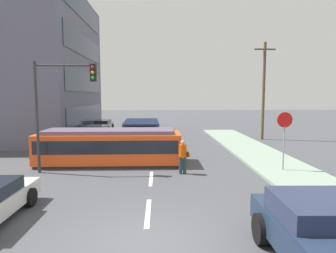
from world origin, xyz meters
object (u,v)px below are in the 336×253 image
object	(u,v)px
pickup_truck_parked	(332,242)
city_bus	(142,132)
parked_sedan_far	(98,132)
traffic_light_mast	(59,96)
pedestrian_crossing	(183,155)
stop_sign	(284,129)
parked_sedan_furthest	(102,125)
streetcar_tram	(110,146)
utility_pole_mid	(264,89)
parked_sedan_mid	(78,142)

from	to	relation	value
pickup_truck_parked	city_bus	bearing A→B (deg)	106.61
parked_sedan_far	traffic_light_mast	xyz separation A→B (m)	(0.58, -11.51, 3.20)
pedestrian_crossing	stop_sign	distance (m)	5.18
pedestrian_crossing	parked_sedan_furthest	distance (m)	19.44
streetcar_tram	utility_pole_mid	xyz separation A→B (m)	(11.80, 8.88, 3.34)
stop_sign	traffic_light_mast	size ratio (longest dim) A/B	0.53
traffic_light_mast	utility_pole_mid	world-z (taller)	utility_pole_mid
streetcar_tram	utility_pole_mid	world-z (taller)	utility_pole_mid
traffic_light_mast	utility_pole_mid	bearing A→B (deg)	37.60
streetcar_tram	parked_sedan_mid	world-z (taller)	streetcar_tram
city_bus	traffic_light_mast	bearing A→B (deg)	-115.05
pickup_truck_parked	parked_sedan_furthest	bearing A→B (deg)	110.29
city_bus	pickup_truck_parked	distance (m)	17.14
parked_sedan_mid	stop_sign	world-z (taller)	stop_sign
city_bus	traffic_light_mast	world-z (taller)	traffic_light_mast
traffic_light_mast	streetcar_tram	bearing A→B (deg)	41.04
streetcar_tram	stop_sign	size ratio (longest dim) A/B	2.73
pedestrian_crossing	parked_sedan_mid	distance (m)	9.18
pickup_truck_parked	stop_sign	world-z (taller)	stop_sign
parked_sedan_furthest	parked_sedan_far	bearing A→B (deg)	-82.97
parked_sedan_far	utility_pole_mid	bearing A→B (deg)	-3.23
pedestrian_crossing	parked_sedan_far	bearing A→B (deg)	118.88
streetcar_tram	stop_sign	world-z (taller)	stop_sign
pedestrian_crossing	stop_sign	bearing A→B (deg)	1.20
pickup_truck_parked	traffic_light_mast	bearing A→B (deg)	133.61
utility_pole_mid	pedestrian_crossing	bearing A→B (deg)	-125.26
streetcar_tram	city_bus	world-z (taller)	streetcar_tram
pickup_truck_parked	parked_sedan_mid	world-z (taller)	pickup_truck_parked
city_bus	parked_sedan_far	size ratio (longest dim) A/B	1.27
traffic_light_mast	parked_sedan_mid	bearing A→B (deg)	97.21
streetcar_tram	parked_sedan_furthest	size ratio (longest dim) A/B	1.73
parked_sedan_mid	traffic_light_mast	size ratio (longest dim) A/B	0.74
city_bus	parked_sedan_far	xyz separation A→B (m)	(-4.12, 3.94, -0.47)
pedestrian_crossing	utility_pole_mid	size ratio (longest dim) A/B	0.20
pedestrian_crossing	parked_sedan_furthest	world-z (taller)	pedestrian_crossing
streetcar_tram	parked_sedan_mid	bearing A→B (deg)	125.35
parked_sedan_mid	parked_sedan_furthest	bearing A→B (deg)	92.91
city_bus	parked_sedan_furthest	xyz separation A→B (m)	(-4.87, 9.99, -0.47)
parked_sedan_far	stop_sign	xyz separation A→B (m)	(11.62, -11.85, 1.57)
stop_sign	pickup_truck_parked	bearing A→B (deg)	-106.99
utility_pole_mid	parked_sedan_far	bearing A→B (deg)	176.77
pedestrian_crossing	parked_sedan_mid	bearing A→B (deg)	137.31
parked_sedan_furthest	streetcar_tram	bearing A→B (deg)	-77.78
parked_sedan_furthest	traffic_light_mast	distance (m)	17.90
traffic_light_mast	parked_sedan_far	bearing A→B (deg)	92.90
pickup_truck_parked	parked_sedan_furthest	world-z (taller)	pickup_truck_parked
city_bus	utility_pole_mid	bearing A→B (deg)	16.81
pickup_truck_parked	parked_sedan_furthest	xyz separation A→B (m)	(-9.76, 26.41, -0.17)
streetcar_tram	pedestrian_crossing	distance (m)	4.53
parked_sedan_furthest	utility_pole_mid	world-z (taller)	utility_pole_mid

